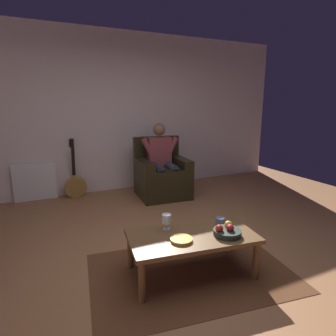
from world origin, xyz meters
TOP-DOWN VIEW (x-y plane):
  - ground_plane at (0.00, 0.00)m, footprint 7.66×7.66m
  - wall_back at (0.00, -2.77)m, footprint 6.78×0.06m
  - rug at (0.06, 0.18)m, footprint 1.98×1.45m
  - armchair at (-0.62, -2.04)m, footprint 0.87×0.84m
  - person_seated at (-0.62, -2.03)m, footprint 0.66×0.63m
  - coffee_table at (0.06, 0.18)m, footprint 1.21×0.76m
  - guitar at (0.72, -2.57)m, footprint 0.36×0.26m
  - radiator at (1.33, -2.70)m, footprint 0.65×0.06m
  - wine_glass_near at (0.23, 0.00)m, footprint 0.09×0.09m
  - fruit_bowl at (-0.22, 0.33)m, footprint 0.25×0.25m
  - decorative_dish at (0.20, 0.26)m, footprint 0.19×0.19m
  - candle_jar at (-0.29, 0.11)m, footprint 0.09×0.09m

SIDE VIEW (x-z plane):
  - ground_plane at x=0.00m, z-range 0.00..0.00m
  - rug at x=0.06m, z-range 0.00..0.01m
  - guitar at x=0.72m, z-range -0.27..0.71m
  - radiator at x=1.33m, z-range 0.00..0.61m
  - armchair at x=-0.62m, z-range -0.15..0.83m
  - coffee_table at x=0.06m, z-range 0.15..0.54m
  - decorative_dish at x=0.20m, z-range 0.39..0.42m
  - candle_jar at x=-0.29m, z-range 0.39..0.46m
  - fruit_bowl at x=-0.22m, z-range 0.38..0.48m
  - wine_glass_near at x=0.23m, z-range 0.42..0.57m
  - person_seated at x=-0.62m, z-range 0.05..1.27m
  - wall_back at x=0.00m, z-range 0.00..2.75m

